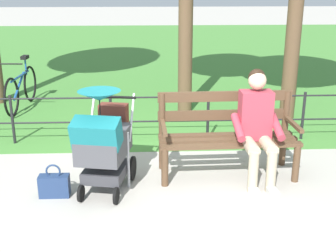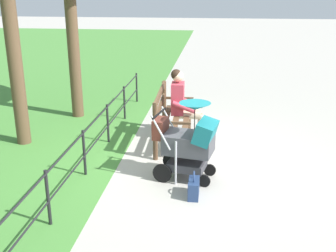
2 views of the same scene
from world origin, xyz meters
name	(u,v)px [view 2 (image 2 of 2)]	position (x,y,z in m)	size (l,w,h in m)	color
ground_plane	(171,160)	(0.00, 0.00, 0.00)	(60.00, 60.00, 0.00)	#ADA89E
park_bench	(170,115)	(-0.76, -0.12, 0.53)	(1.62, 0.65, 0.96)	brown
person_on_bench	(184,102)	(-1.06, 0.11, 0.68)	(0.54, 0.74, 1.28)	tan
stroller	(189,140)	(0.63, 0.32, 0.59)	(0.65, 0.96, 1.15)	black
handbag	(194,188)	(1.17, 0.43, 0.13)	(0.32, 0.14, 0.37)	navy
park_fence	(97,133)	(0.00, -1.21, 0.42)	(6.86, 0.04, 0.70)	black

